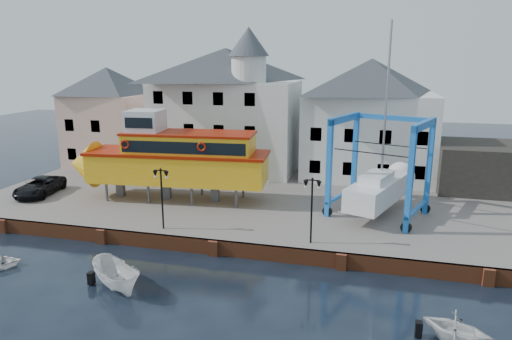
# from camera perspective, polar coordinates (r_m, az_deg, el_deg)

# --- Properties ---
(ground) EXTENTS (140.00, 140.00, 0.00)m
(ground) POSITION_cam_1_polar(r_m,az_deg,el_deg) (29.68, -5.30, -10.57)
(ground) COLOR black
(ground) RESTS_ON ground
(hardstanding) EXTENTS (44.00, 22.00, 1.00)m
(hardstanding) POSITION_cam_1_polar(r_m,az_deg,el_deg) (39.36, 0.02, -3.52)
(hardstanding) COLOR slate
(hardstanding) RESTS_ON ground
(quay_wall) EXTENTS (44.00, 0.47, 1.00)m
(quay_wall) POSITION_cam_1_polar(r_m,az_deg,el_deg) (29.56, -5.25, -9.61)
(quay_wall) COLOR brown
(quay_wall) RESTS_ON ground
(building_pink) EXTENTS (8.00, 7.00, 10.30)m
(building_pink) POSITION_cam_1_polar(r_m,az_deg,el_deg) (51.61, -17.83, 6.39)
(building_pink) COLOR #DAAC92
(building_pink) RESTS_ON hardstanding
(building_white_main) EXTENTS (14.00, 8.30, 14.00)m
(building_white_main) POSITION_cam_1_polar(r_m,az_deg,el_deg) (46.28, -3.61, 7.73)
(building_white_main) COLOR silver
(building_white_main) RESTS_ON hardstanding
(building_white_right) EXTENTS (12.00, 8.00, 11.20)m
(building_white_right) POSITION_cam_1_polar(r_m,az_deg,el_deg) (44.77, 13.92, 6.19)
(building_white_right) COLOR silver
(building_white_right) RESTS_ON hardstanding
(shed_dark) EXTENTS (8.00, 7.00, 4.00)m
(shed_dark) POSITION_cam_1_polar(r_m,az_deg,el_deg) (44.49, 26.58, 0.37)
(shed_dark) COLOR black
(shed_dark) RESTS_ON hardstanding
(lamp_post_left) EXTENTS (1.12, 0.32, 4.20)m
(lamp_post_left) POSITION_cam_1_polar(r_m,az_deg,el_deg) (30.80, -11.76, -1.64)
(lamp_post_left) COLOR black
(lamp_post_left) RESTS_ON hardstanding
(lamp_post_right) EXTENTS (1.12, 0.32, 4.20)m
(lamp_post_right) POSITION_cam_1_polar(r_m,az_deg,el_deg) (27.99, 7.02, -3.00)
(lamp_post_right) COLOR black
(lamp_post_right) RESTS_ON hardstanding
(tour_boat) EXTENTS (16.88, 5.34, 7.23)m
(tour_boat) POSITION_cam_1_polar(r_m,az_deg,el_deg) (37.42, -11.19, 1.50)
(tour_boat) COLOR #59595E
(tour_boat) RESTS_ON hardstanding
(travel_lift) EXTENTS (7.74, 9.35, 13.76)m
(travel_lift) POSITION_cam_1_polar(r_m,az_deg,el_deg) (35.00, 15.52, -1.48)
(travel_lift) COLOR #1351B5
(travel_lift) RESTS_ON hardstanding
(van) EXTENTS (3.15, 5.51, 1.45)m
(van) POSITION_cam_1_polar(r_m,az_deg,el_deg) (42.56, -25.42, -1.84)
(van) COLOR black
(van) RESTS_ON hardstanding
(motorboat_a) EXTENTS (4.49, 3.82, 1.68)m
(motorboat_a) POSITION_cam_1_polar(r_m,az_deg,el_deg) (26.81, -16.91, -13.96)
(motorboat_a) COLOR white
(motorboat_a) RESTS_ON ground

